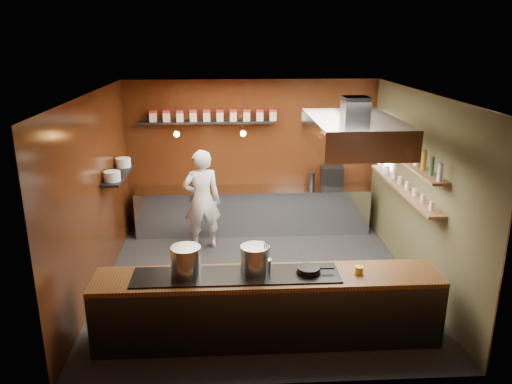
{
  "coord_description": "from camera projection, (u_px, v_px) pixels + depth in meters",
  "views": [
    {
      "loc": [
        -0.47,
        -7.26,
        3.81
      ],
      "look_at": [
        -0.04,
        0.4,
        1.39
      ],
      "focal_mm": 35.0,
      "sensor_mm": 36.0,
      "label": 1
    }
  ],
  "objects": [
    {
      "name": "wine_glasses",
      "position": [
        403.0,
        183.0,
        8.03
      ],
      "size": [
        0.07,
        2.37,
        0.13
      ],
      "color": "silver",
      "rests_on": "bottle_shelf_lower"
    },
    {
      "name": "tin_shelf",
      "position": [
        206.0,
        122.0,
        9.62
      ],
      "size": [
        2.6,
        0.26,
        0.04
      ],
      "primitive_type": "cube",
      "color": "black",
      "rests_on": "back_wall"
    },
    {
      "name": "stockpot_small",
      "position": [
        255.0,
        259.0,
        6.29
      ],
      "size": [
        0.41,
        0.41,
        0.34
      ],
      "primitive_type": "cylinder",
      "rotation": [
        0.0,
        0.0,
        -0.12
      ],
      "color": "#B3B5BA",
      "rests_on": "pass_counter"
    },
    {
      "name": "chef",
      "position": [
        202.0,
        200.0,
        9.09
      ],
      "size": [
        0.77,
        0.59,
        1.87
      ],
      "primitive_type": "imported",
      "rotation": [
        0.0,
        0.0,
        3.38
      ],
      "color": "white",
      "rests_on": "floor"
    },
    {
      "name": "plate_stacks",
      "position": [
        118.0,
        169.0,
        8.41
      ],
      "size": [
        0.26,
        1.16,
        0.16
      ],
      "color": "white",
      "rests_on": "plate_shelf"
    },
    {
      "name": "extractor_hood",
      "position": [
        354.0,
        132.0,
        7.02
      ],
      "size": [
        1.2,
        2.0,
        0.72
      ],
      "color": "#38383D",
      "rests_on": "ceiling"
    },
    {
      "name": "frying_pan",
      "position": [
        309.0,
        270.0,
        6.29
      ],
      "size": [
        0.48,
        0.31,
        0.08
      ],
      "color": "black",
      "rests_on": "pass_counter"
    },
    {
      "name": "prep_counter",
      "position": [
        253.0,
        210.0,
        10.01
      ],
      "size": [
        4.6,
        0.65,
        0.9
      ],
      "primitive_type": "cube",
      "color": "silver",
      "rests_on": "floor"
    },
    {
      "name": "utensil_crock",
      "position": [
        266.0,
        265.0,
        6.31
      ],
      "size": [
        0.17,
        0.17,
        0.17
      ],
      "primitive_type": "cylinder",
      "rotation": [
        0.0,
        0.0,
        -0.39
      ],
      "color": "silver",
      "rests_on": "pass_counter"
    },
    {
      "name": "storage_tins",
      "position": [
        213.0,
        115.0,
        9.59
      ],
      "size": [
        2.43,
        0.13,
        0.22
      ],
      "color": "beige",
      "rests_on": "tin_shelf"
    },
    {
      "name": "bottles",
      "position": [
        406.0,
        151.0,
        7.88
      ],
      "size": [
        0.06,
        2.66,
        0.24
      ],
      "color": "silver",
      "rests_on": "bottle_shelf_upper"
    },
    {
      "name": "right_wall",
      "position": [
        420.0,
        190.0,
        7.77
      ],
      "size": [
        0.0,
        5.0,
        5.0
      ],
      "primitive_type": "plane",
      "rotation": [
        1.57,
        0.0,
        -1.57
      ],
      "color": "brown",
      "rests_on": "ground"
    },
    {
      "name": "stockpot_large",
      "position": [
        186.0,
        261.0,
        6.21
      ],
      "size": [
        0.45,
        0.45,
        0.37
      ],
      "primitive_type": "cylinder",
      "rotation": [
        0.0,
        0.0,
        0.21
      ],
      "color": "#B4B6BB",
      "rests_on": "pass_counter"
    },
    {
      "name": "plate_shelf",
      "position": [
        119.0,
        175.0,
        8.44
      ],
      "size": [
        0.3,
        1.4,
        0.04
      ],
      "primitive_type": "cube",
      "color": "black",
      "rests_on": "left_wall"
    },
    {
      "name": "ceiling",
      "position": [
        260.0,
        94.0,
        7.18
      ],
      "size": [
        5.0,
        5.0,
        0.0
      ],
      "primitive_type": "plane",
      "rotation": [
        3.14,
        0.0,
        0.0
      ],
      "color": "silver",
      "rests_on": "back_wall"
    },
    {
      "name": "floor",
      "position": [
        260.0,
        281.0,
        8.08
      ],
      "size": [
        5.0,
        5.0,
        0.0
      ],
      "primitive_type": "plane",
      "color": "black",
      "rests_on": "ground"
    },
    {
      "name": "left_wall",
      "position": [
        94.0,
        196.0,
        7.5
      ],
      "size": [
        0.0,
        5.0,
        5.0
      ],
      "primitive_type": "plane",
      "rotation": [
        1.57,
        0.0,
        1.57
      ],
      "color": "black",
      "rests_on": "ground"
    },
    {
      "name": "butter_jar",
      "position": [
        359.0,
        270.0,
        6.31
      ],
      "size": [
        0.11,
        0.11,
        0.1
      ],
      "primitive_type": "cylinder",
      "rotation": [
        0.0,
        0.0,
        -0.01
      ],
      "color": "gold",
      "rests_on": "pass_counter"
    },
    {
      "name": "pass_counter",
      "position": [
        267.0,
        307.0,
        6.42
      ],
      "size": [
        4.4,
        0.72,
        0.94
      ],
      "color": "#38383D",
      "rests_on": "floor"
    },
    {
      "name": "bottle_shelf_lower",
      "position": [
        403.0,
        188.0,
        8.06
      ],
      "size": [
        0.26,
        2.8,
        0.04
      ],
      "primitive_type": "cube",
      "color": "brown",
      "rests_on": "right_wall"
    },
    {
      "name": "pendant_right",
      "position": [
        243.0,
        131.0,
        9.04
      ],
      "size": [
        0.1,
        0.1,
        0.95
      ],
      "color": "black",
      "rests_on": "ceiling"
    },
    {
      "name": "window_pane",
      "position": [
        386.0,
        143.0,
        9.26
      ],
      "size": [
        0.0,
        1.0,
        1.0
      ],
      "primitive_type": "plane",
      "rotation": [
        1.57,
        0.0,
        -1.57
      ],
      "color": "white",
      "rests_on": "right_wall"
    },
    {
      "name": "pendant_left",
      "position": [
        177.0,
        131.0,
        8.98
      ],
      "size": [
        0.1,
        0.1,
        0.95
      ],
      "color": "black",
      "rests_on": "ceiling"
    },
    {
      "name": "bottle_shelf_upper",
      "position": [
        406.0,
        160.0,
        7.92
      ],
      "size": [
        0.26,
        2.8,
        0.04
      ],
      "primitive_type": "cube",
      "color": "brown",
      "rests_on": "right_wall"
    },
    {
      "name": "espresso_machine",
      "position": [
        332.0,
        177.0,
        9.92
      ],
      "size": [
        0.48,
        0.46,
        0.43
      ],
      "primitive_type": "cube",
      "rotation": [
        0.0,
        0.0,
        -0.12
      ],
      "color": "black",
      "rests_on": "prep_counter"
    },
    {
      "name": "back_wall",
      "position": [
        252.0,
        155.0,
        10.01
      ],
      "size": [
        5.0,
        0.0,
        5.0
      ],
      "primitive_type": "plane",
      "rotation": [
        1.57,
        0.0,
        0.0
      ],
      "color": "black",
      "rests_on": "ground"
    }
  ]
}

